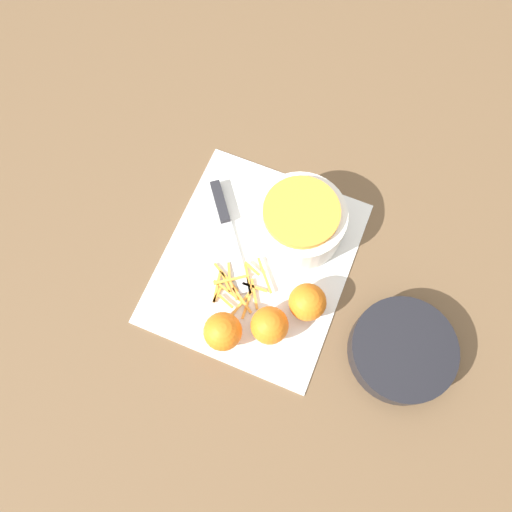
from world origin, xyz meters
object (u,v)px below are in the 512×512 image
Objects in this scene: orange_right at (307,302)px; bowl_speckled at (300,220)px; orange_back at (222,331)px; bowl_dark at (402,350)px; knife at (224,215)px; orange_left at (270,325)px.

bowl_speckled is at bearing -154.19° from orange_right.
bowl_speckled is 0.16m from orange_right.
bowl_speckled is 0.26m from orange_back.
bowl_dark is 0.19m from orange_right.
bowl_dark is 0.33m from orange_back.
orange_right is at bearing 131.42° from orange_back.
knife is 0.25m from orange_right.
orange_left is 0.09m from orange_back.
knife is at bearing -107.34° from bowl_dark.
bowl_dark is 2.71× the size of orange_right.
orange_right reaches higher than knife.
bowl_dark is 0.43m from knife.
orange_back is at bearing -14.65° from knife.
orange_back reaches higher than knife.
bowl_dark is 0.93× the size of knife.
orange_right is at bearing -94.47° from bowl_dark.
bowl_speckled is 2.51× the size of orange_right.
orange_back is at bearing -11.93° from bowl_speckled.
bowl_dark is at bearing 58.47° from bowl_speckled.
orange_left is at bearing 5.67° from knife.
bowl_speckled is at bearing 64.30° from knife.
orange_left is 0.08m from orange_right.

